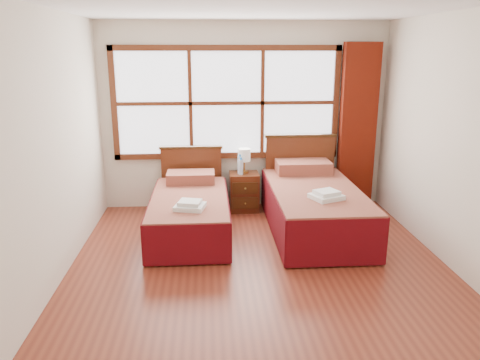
{
  "coord_description": "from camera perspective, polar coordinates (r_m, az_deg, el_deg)",
  "views": [
    {
      "loc": [
        -0.52,
        -4.33,
        2.22
      ],
      "look_at": [
        -0.17,
        0.7,
        0.81
      ],
      "focal_mm": 35.0,
      "sensor_mm": 36.0,
      "label": 1
    }
  ],
  "objects": [
    {
      "name": "floor",
      "position": [
        4.89,
        2.59,
        -11.37
      ],
      "size": [
        4.5,
        4.5,
        0.0
      ],
      "primitive_type": "plane",
      "color": "maroon",
      "rests_on": "ground"
    },
    {
      "name": "ceiling",
      "position": [
        4.38,
        3.03,
        20.6
      ],
      "size": [
        4.5,
        4.5,
        0.0
      ],
      "primitive_type": "plane",
      "rotation": [
        3.14,
        0.0,
        0.0
      ],
      "color": "white",
      "rests_on": "wall_back"
    },
    {
      "name": "wall_back",
      "position": [
        6.66,
        0.52,
        7.7
      ],
      "size": [
        4.0,
        0.0,
        4.0
      ],
      "primitive_type": "plane",
      "rotation": [
        1.57,
        0.0,
        0.0
      ],
      "color": "silver",
      "rests_on": "floor"
    },
    {
      "name": "wall_left",
      "position": [
        4.67,
        -22.44,
        3.07
      ],
      "size": [
        0.0,
        4.5,
        4.5
      ],
      "primitive_type": "plane",
      "rotation": [
        1.57,
        0.0,
        1.57
      ],
      "color": "silver",
      "rests_on": "floor"
    },
    {
      "name": "wall_right",
      "position": [
        5.09,
        25.8,
        3.66
      ],
      "size": [
        0.0,
        4.5,
        4.5
      ],
      "primitive_type": "plane",
      "rotation": [
        1.57,
        0.0,
        -1.57
      ],
      "color": "silver",
      "rests_on": "floor"
    },
    {
      "name": "window",
      "position": [
        6.58,
        -1.65,
        9.36
      ],
      "size": [
        3.16,
        0.06,
        1.56
      ],
      "color": "white",
      "rests_on": "wall_back"
    },
    {
      "name": "curtain",
      "position": [
        6.86,
        14.14,
        6.37
      ],
      "size": [
        0.5,
        0.16,
        2.3
      ],
      "primitive_type": "cube",
      "color": "#64170A",
      "rests_on": "wall_back"
    },
    {
      "name": "bed_left",
      "position": [
        5.86,
        -6.12,
        -3.78
      ],
      "size": [
        0.95,
        1.97,
        0.91
      ],
      "color": "#3C220C",
      "rests_on": "floor"
    },
    {
      "name": "bed_right",
      "position": [
        5.99,
        8.91,
        -3.03
      ],
      "size": [
        1.09,
        2.11,
        1.06
      ],
      "color": "#3C220C",
      "rests_on": "floor"
    },
    {
      "name": "nightstand",
      "position": [
        6.64,
        0.51,
        -1.44
      ],
      "size": [
        0.41,
        0.4,
        0.54
      ],
      "color": "#562612",
      "rests_on": "floor"
    },
    {
      "name": "towels_left",
      "position": [
        5.3,
        -6.13,
        -3.08
      ],
      "size": [
        0.38,
        0.35,
        0.1
      ],
      "rotation": [
        0.0,
        0.0,
        -0.23
      ],
      "color": "white",
      "rests_on": "bed_left"
    },
    {
      "name": "towels_right",
      "position": [
        5.45,
        10.5,
        -1.85
      ],
      "size": [
        0.42,
        0.4,
        0.1
      ],
      "rotation": [
        0.0,
        0.0,
        0.4
      ],
      "color": "white",
      "rests_on": "bed_right"
    },
    {
      "name": "lamp",
      "position": [
        6.56,
        0.52,
        2.98
      ],
      "size": [
        0.18,
        0.18,
        0.34
      ],
      "color": "#B6833A",
      "rests_on": "nightstand"
    },
    {
      "name": "bottle_near",
      "position": [
        6.48,
        0.1,
        1.62
      ],
      "size": [
        0.06,
        0.06,
        0.24
      ],
      "color": "silver",
      "rests_on": "nightstand"
    },
    {
      "name": "bottle_far",
      "position": [
        6.52,
        0.01,
        1.87
      ],
      "size": [
        0.07,
        0.07,
        0.28
      ],
      "color": "silver",
      "rests_on": "nightstand"
    }
  ]
}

